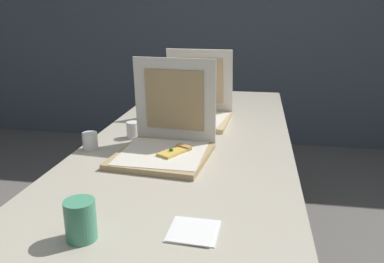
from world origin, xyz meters
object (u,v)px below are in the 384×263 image
object	(u,v)px
pizza_box_middle	(195,111)
cup_white_near_left	(90,141)
napkin_pile	(193,231)
cup_printed_front	(81,220)
table	(193,144)
pizza_box_front	(165,143)
cup_white_near_center	(133,130)

from	to	relation	value
pizza_box_middle	cup_white_near_left	bearing A→B (deg)	-121.72
pizza_box_middle	napkin_pile	distance (m)	1.06
cup_printed_front	table	bearing A→B (deg)	81.66
cup_white_near_left	cup_printed_front	bearing A→B (deg)	-68.09
pizza_box_front	cup_white_near_center	xyz separation A→B (m)	(-0.19, 0.19, -0.02)
cup_white_near_left	cup_printed_front	distance (m)	0.66
napkin_pile	pizza_box_middle	bearing A→B (deg)	98.81
pizza_box_front	napkin_pile	world-z (taller)	pizza_box_front
cup_white_near_left	cup_white_near_center	size ratio (longest dim) A/B	1.00
pizza_box_front	napkin_pile	bearing A→B (deg)	-63.67
table	napkin_pile	xyz separation A→B (m)	(0.13, -0.82, 0.05)
cup_white_near_left	cup_printed_front	xyz separation A→B (m)	(0.25, -0.61, 0.02)
table	cup_white_near_left	xyz separation A→B (m)	(-0.38, -0.28, 0.09)
pizza_box_middle	cup_white_near_left	distance (m)	0.61
pizza_box_front	cup_white_near_left	distance (m)	0.32
table	cup_white_near_left	distance (m)	0.48
table	cup_white_near_center	world-z (taller)	cup_white_near_center
napkin_pile	cup_white_near_left	bearing A→B (deg)	133.46
table	pizza_box_middle	size ratio (longest dim) A/B	5.67
napkin_pile	cup_printed_front	bearing A→B (deg)	-164.58
cup_white_near_left	cup_white_near_center	world-z (taller)	same
cup_printed_front	pizza_box_front	bearing A→B (deg)	83.45
cup_printed_front	napkin_pile	bearing A→B (deg)	15.42
cup_white_near_left	cup_printed_front	world-z (taller)	cup_printed_front
table	pizza_box_middle	distance (m)	0.25
cup_white_near_left	table	bearing A→B (deg)	36.19
cup_white_near_center	cup_printed_front	bearing A→B (deg)	-81.18
cup_white_near_left	napkin_pile	bearing A→B (deg)	-46.54
table	cup_white_near_left	size ratio (longest dim) A/B	28.93
pizza_box_middle	cup_white_near_left	size ratio (longest dim) A/B	5.10
cup_white_near_center	napkin_pile	world-z (taller)	cup_white_near_center
pizza_box_front	cup_white_near_center	bearing A→B (deg)	140.47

